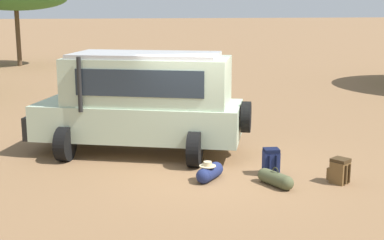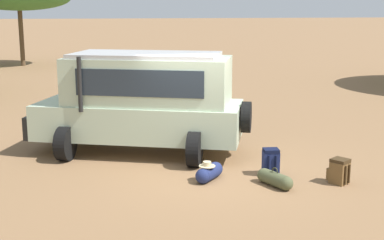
{
  "view_description": "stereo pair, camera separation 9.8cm",
  "coord_description": "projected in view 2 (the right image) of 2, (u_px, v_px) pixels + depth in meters",
  "views": [
    {
      "loc": [
        -2.41,
        -10.9,
        3.5
      ],
      "look_at": [
        -0.08,
        0.66,
        1.0
      ],
      "focal_mm": 50.0,
      "sensor_mm": 36.0,
      "label": 1
    },
    {
      "loc": [
        -2.31,
        -10.92,
        3.5
      ],
      "look_at": [
        -0.08,
        0.66,
        1.0
      ],
      "focal_mm": 50.0,
      "sensor_mm": 36.0,
      "label": 2
    }
  ],
  "objects": [
    {
      "name": "duffel_bag_low_black_case",
      "position": [
        209.0,
        172.0,
        11.01
      ],
      "size": [
        0.67,
        0.73,
        0.42
      ],
      "color": "navy",
      "rests_on": "ground_plane"
    },
    {
      "name": "safari_vehicle",
      "position": [
        143.0,
        101.0,
        12.86
      ],
      "size": [
        5.42,
        3.73,
        2.44
      ],
      "color": "#B2C6A8",
      "rests_on": "ground_plane"
    },
    {
      "name": "backpack_cluster_center",
      "position": [
        339.0,
        171.0,
        10.78
      ],
      "size": [
        0.45,
        0.48,
        0.52
      ],
      "color": "brown",
      "rests_on": "ground_plane"
    },
    {
      "name": "ground_plane",
      "position": [
        201.0,
        171.0,
        11.65
      ],
      "size": [
        320.0,
        320.0,
        0.0
      ],
      "primitive_type": "plane",
      "color": "olive"
    },
    {
      "name": "duffel_bag_soft_canvas",
      "position": [
        275.0,
        179.0,
        10.63
      ],
      "size": [
        0.53,
        0.87,
        0.39
      ],
      "color": "#4C5133",
      "rests_on": "ground_plane"
    },
    {
      "name": "backpack_beside_front_wheel",
      "position": [
        271.0,
        162.0,
        11.32
      ],
      "size": [
        0.36,
        0.41,
        0.57
      ],
      "color": "navy",
      "rests_on": "ground_plane"
    }
  ]
}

